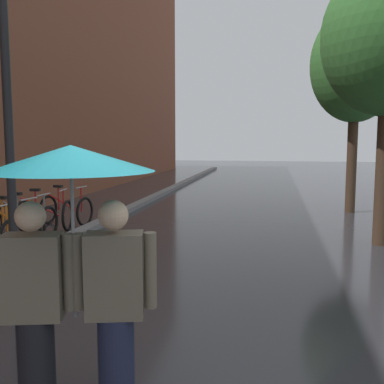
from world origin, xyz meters
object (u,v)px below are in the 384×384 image
Objects in this scene: street_tree_2 at (356,66)px; street_lamp_post at (7,102)px; parked_bicycle_4 at (26,220)px; couple_under_umbrella at (73,239)px; parked_bicycle_6 at (66,210)px; parked_bicycle_5 at (45,214)px; parked_bicycle_3 at (12,226)px.

street_tree_2 is 1.30× the size of street_lamp_post.
parked_bicycle_4 is 0.56× the size of couple_under_umbrella.
street_tree_2 reaches higher than parked_bicycle_6.
street_lamp_post reaches higher than parked_bicycle_6.
parked_bicycle_5 and parked_bicycle_6 have the same top height.
street_lamp_post is at bearing -67.14° from parked_bicycle_5.
parked_bicycle_5 is at bearing 120.26° from couple_under_umbrella.
parked_bicycle_3 is 2.13m from parked_bicycle_6.
couple_under_umbrella reaches higher than parked_bicycle_3.
street_tree_2 is 4.84× the size of parked_bicycle_5.
parked_bicycle_3 is at bearing -84.38° from parked_bicycle_4.
parked_bicycle_4 is (-0.06, 0.63, 0.00)m from parked_bicycle_3.
parked_bicycle_4 is 0.96× the size of parked_bicycle_6.
parked_bicycle_6 is at bearing 116.63° from couple_under_umbrella.
parked_bicycle_5 is at bearing 89.87° from parked_bicycle_4.
street_tree_2 is 4.84× the size of parked_bicycle_6.
couple_under_umbrella is at bearing -108.81° from street_tree_2.
parked_bicycle_3 is at bearing -143.06° from street_tree_2.
street_lamp_post is (-2.12, 2.62, 1.18)m from couple_under_umbrella.
street_lamp_post reaches higher than parked_bicycle_3.
parked_bicycle_6 is 7.92m from couple_under_umbrella.
parked_bicycle_6 is (0.15, 0.73, 0.00)m from parked_bicycle_5.
couple_under_umbrella reaches higher than parked_bicycle_4.
street_lamp_post is (1.40, -4.41, 2.16)m from parked_bicycle_6.
couple_under_umbrella is (3.61, -4.90, 0.99)m from parked_bicycle_3.
parked_bicycle_6 is (0.15, 1.50, 0.00)m from parked_bicycle_4.
parked_bicycle_4 is 0.96× the size of parked_bicycle_5.
couple_under_umbrella is (-3.49, -10.23, -2.68)m from street_tree_2.
parked_bicycle_6 is at bearing 78.54° from parked_bicycle_5.
couple_under_umbrella is 3.57m from street_lamp_post.
parked_bicycle_4 is 6.71m from couple_under_umbrella.
couple_under_umbrella reaches higher than parked_bicycle_5.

